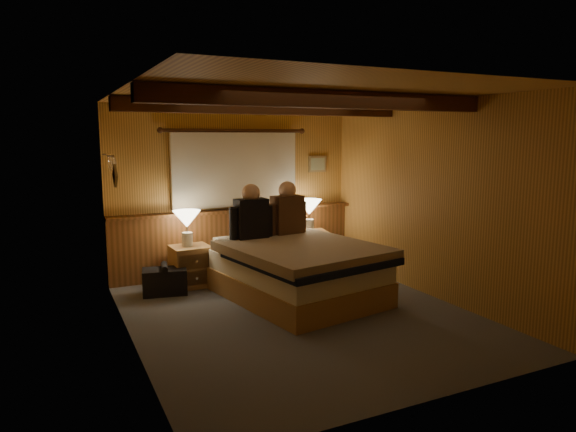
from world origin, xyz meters
TOP-DOWN VIEW (x-y plane):
  - floor at (0.00, 0.00)m, footprint 4.20×4.20m
  - ceiling at (0.00, 0.00)m, footprint 4.20×4.20m
  - wall_back at (0.00, 2.10)m, footprint 3.60×0.00m
  - wall_left at (-1.80, 0.00)m, footprint 0.00×4.20m
  - wall_right at (1.80, 0.00)m, footprint 0.00×4.20m
  - wall_front at (0.00, -2.10)m, footprint 3.60×0.00m
  - wainscot at (0.00, 2.04)m, footprint 3.60×0.23m
  - curtain_window at (0.00, 2.03)m, footprint 2.18×0.09m
  - ceiling_beams at (0.00, 0.15)m, footprint 3.60×1.65m
  - coat_rail at (-1.72, 1.58)m, footprint 0.05×0.55m
  - framed_print at (1.35, 2.08)m, footprint 0.30×0.04m
  - bed at (0.25, 0.55)m, footprint 1.85×2.23m
  - nightstand_left at (-0.79, 1.63)m, footprint 0.52×0.47m
  - nightstand_right at (1.03, 1.74)m, footprint 0.61×0.57m
  - lamp_left at (-0.82, 1.65)m, footprint 0.36×0.36m
  - lamp_right at (1.02, 1.72)m, footprint 0.37×0.37m
  - person_left at (-0.12, 1.14)m, footprint 0.59×0.25m
  - person_right at (0.43, 1.23)m, footprint 0.59×0.29m
  - duffel_bag at (-1.18, 1.43)m, footprint 0.59×0.42m

SIDE VIEW (x-z plane):
  - floor at x=0.00m, z-range 0.00..0.00m
  - duffel_bag at x=-1.18m, z-range -0.02..0.36m
  - nightstand_left at x=-0.79m, z-range 0.00..0.54m
  - nightstand_right at x=1.03m, z-range 0.00..0.58m
  - bed at x=0.25m, z-range 0.01..0.70m
  - wainscot at x=0.00m, z-range 0.02..0.96m
  - lamp_left at x=-0.82m, z-range 0.64..1.11m
  - lamp_right at x=1.02m, z-range 0.68..1.15m
  - person_left at x=-0.12m, z-range 0.61..1.33m
  - person_right at x=0.43m, z-range 0.61..1.33m
  - wall_left at x=-1.80m, z-range -0.90..3.30m
  - wall_right at x=1.80m, z-range -0.90..3.30m
  - wall_back at x=0.00m, z-range -0.60..3.00m
  - wall_front at x=0.00m, z-range -0.60..3.00m
  - curtain_window at x=0.00m, z-range 0.96..2.08m
  - framed_print at x=1.35m, z-range 1.43..1.68m
  - coat_rail at x=-1.72m, z-range 1.55..1.79m
  - ceiling_beams at x=0.00m, z-range 2.23..2.39m
  - ceiling at x=0.00m, z-range 2.40..2.40m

